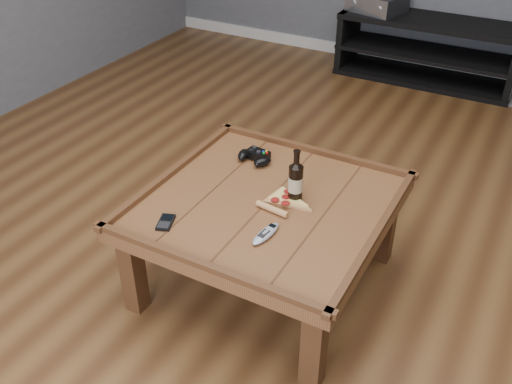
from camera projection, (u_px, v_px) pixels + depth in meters
The scene contains 11 objects.
ground at pixel (266, 280), 2.67m from camera, with size 6.00×6.00×0.00m, color #472914.
baseboard at pixel (430, 65), 4.83m from camera, with size 5.00×0.02×0.10m, color silver.
coffee_table at pixel (267, 213), 2.46m from camera, with size 1.03×1.03×0.48m.
media_console at pixel (427, 51), 4.54m from camera, with size 1.40×0.45×0.50m.
beer_bottle at pixel (296, 181), 2.38m from camera, with size 0.06×0.06×0.24m.
game_controller at pixel (255, 157), 2.69m from camera, with size 0.19×0.14×0.05m.
pizza_slice at pixel (284, 201), 2.41m from camera, with size 0.20×0.29×0.03m.
smartphone at pixel (166, 222), 2.29m from camera, with size 0.09×0.12×0.01m.
remote_control at pixel (266, 234), 2.22m from camera, with size 0.07×0.17×0.02m.
av_receiver at pixel (377, 2), 4.54m from camera, with size 0.47×0.42×0.14m.
game_console at pixel (510, 86), 4.28m from camera, with size 0.12×0.21×0.26m.
Camera 1 is at (0.92, -1.77, 1.83)m, focal length 40.00 mm.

